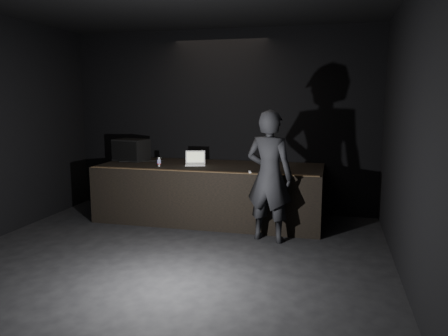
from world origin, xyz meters
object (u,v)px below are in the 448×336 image
stage_riser (211,192)px  beer_can (159,162)px  stage_monitor (131,150)px  person (269,176)px  laptop (195,161)px

stage_riser → beer_can: bearing=-157.7°
beer_can → stage_monitor: bearing=144.4°
stage_riser → person: bearing=-38.2°
person → stage_riser: bearing=-23.6°
stage_riser → beer_can: (-0.85, -0.35, 0.58)m
stage_monitor → laptop: stage_monitor is taller
stage_riser → laptop: bearing=-179.3°
beer_can → stage_riser: bearing=22.3°
stage_monitor → beer_can: bearing=-23.9°
stage_monitor → person: size_ratio=0.34×
laptop → person: (1.49, -0.95, -0.05)m
stage_monitor → laptop: size_ratio=1.62×
beer_can → person: 2.14m
stage_riser → beer_can: 1.09m
laptop → beer_can: bearing=-165.2°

